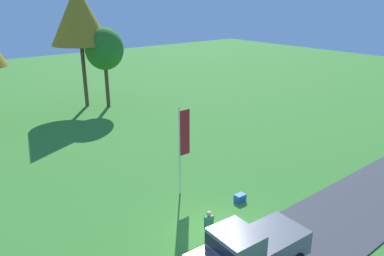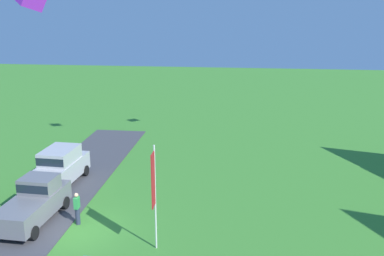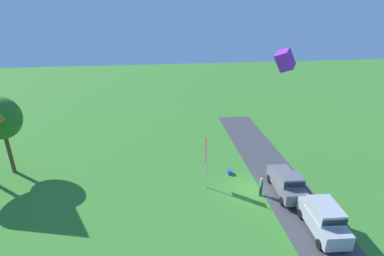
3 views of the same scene
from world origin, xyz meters
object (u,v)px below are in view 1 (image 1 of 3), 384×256
Objects in this scene: cooler_box at (240,198)px; tree_lone_near at (104,49)px; car_pickup_near_entrance at (247,251)px; person_on_lawn at (209,228)px; tree_far_left at (79,15)px; flag_banner at (183,139)px.

tree_lone_near is at bearing 81.74° from cooler_box.
car_pickup_near_entrance reaches higher than person_on_lawn.
tree_far_left reaches higher than tree_lone_near.
person_on_lawn is 3.05× the size of cooler_box.
tree_far_left reaches higher than car_pickup_near_entrance.
flag_banner is at bearing 72.33° from car_pickup_near_entrance.
person_on_lawn is at bearing -154.88° from cooler_box.
tree_far_left is at bearing 77.72° from person_on_lawn.
tree_far_left is (5.26, 24.18, 7.73)m from person_on_lawn.
cooler_box is at bearing 25.12° from person_on_lawn.
tree_far_left is (5.35, 26.46, 7.50)m from car_pickup_near_entrance.
tree_lone_near reaches higher than cooler_box.
person_on_lawn is 0.34× the size of flag_banner.
person_on_lawn is 24.10m from tree_lone_near.
car_pickup_near_entrance is 2.98× the size of person_on_lawn.
tree_far_left is 20.74m from flag_banner.
tree_far_left is at bearing 80.75° from flag_banner.
car_pickup_near_entrance is 26.23m from tree_lone_near.
tree_lone_near is 21.76m from cooler_box.
tree_lone_near is at bearing -45.16° from tree_far_left.
tree_lone_near is at bearing 73.28° from person_on_lawn.
car_pickup_near_entrance is 9.09× the size of cooler_box.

